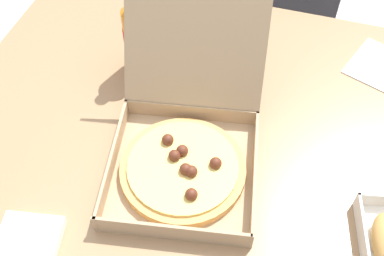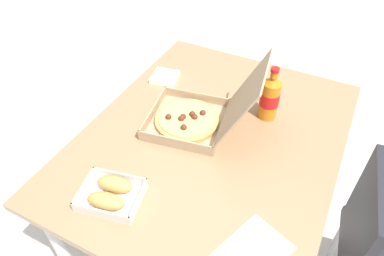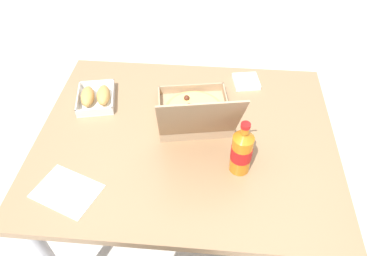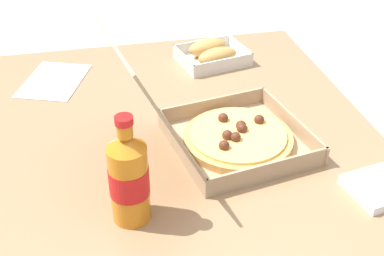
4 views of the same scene
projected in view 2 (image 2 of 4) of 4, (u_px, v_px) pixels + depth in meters
ground_plane at (206, 238)px, 1.83m from camera, size 10.00×10.00×0.00m
dining_table at (211, 151)px, 1.38m from camera, size 1.15×0.92×0.74m
chair at (383, 256)px, 1.25m from camera, size 0.44×0.44×0.83m
pizza_box_open at (196, 116)px, 1.34m from camera, size 0.35×0.46×0.30m
bread_side_box at (111, 194)px, 1.10m from camera, size 0.19×0.22×0.06m
cola_bottle at (270, 97)px, 1.34m from camera, size 0.07×0.07×0.22m
paper_menu at (252, 253)px, 0.98m from camera, size 0.25×0.21×0.00m
napkin_pile at (165, 77)px, 1.58m from camera, size 0.13×0.13×0.02m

